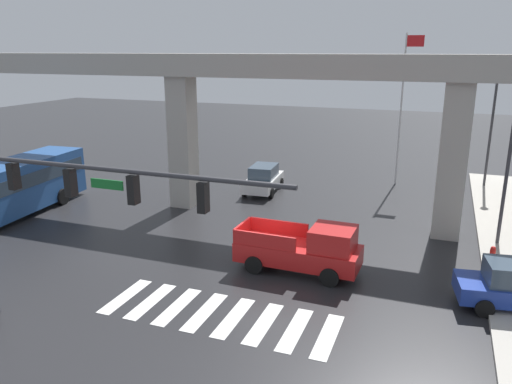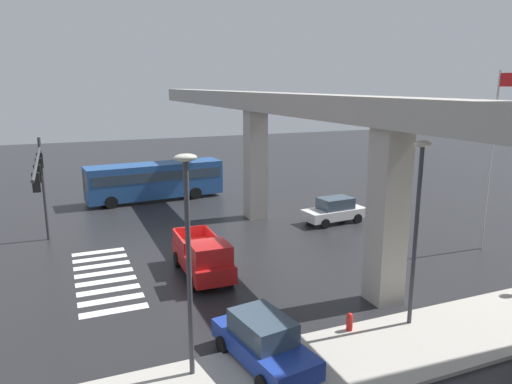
# 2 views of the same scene
# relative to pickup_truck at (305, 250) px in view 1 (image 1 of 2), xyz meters

# --- Properties ---
(ground_plane) EXTENTS (120.00, 120.00, 0.00)m
(ground_plane) POSITION_rel_pickup_truck_xyz_m (-1.84, 0.37, -0.99)
(ground_plane) COLOR #232326
(crosswalk_stripes) EXTENTS (8.25, 2.80, 0.01)m
(crosswalk_stripes) POSITION_rel_pickup_truck_xyz_m (-1.84, -4.47, -0.98)
(crosswalk_stripes) COLOR silver
(crosswalk_stripes) RESTS_ON ground
(elevated_overpass) EXTENTS (59.43, 1.82, 8.69)m
(elevated_overpass) POSITION_rel_pickup_truck_xyz_m (-1.84, 6.47, 6.40)
(elevated_overpass) COLOR #ADA89E
(elevated_overpass) RESTS_ON ground
(pickup_truck) EXTENTS (5.14, 2.16, 2.08)m
(pickup_truck) POSITION_rel_pickup_truck_xyz_m (0.00, 0.00, 0.00)
(pickup_truck) COLOR red
(pickup_truck) RESTS_ON ground
(city_bus) EXTENTS (3.45, 10.97, 2.99)m
(city_bus) POSITION_rel_pickup_truck_xyz_m (-16.98, 0.94, 0.73)
(city_bus) COLOR #234C8C
(city_bus) RESTS_ON ground
(sedan_white) EXTENTS (2.24, 4.43, 1.72)m
(sedan_white) POSITION_rel_pickup_truck_xyz_m (-5.75, 10.89, -0.14)
(sedan_white) COLOR silver
(sedan_white) RESTS_ON ground
(traffic_signal_mast) EXTENTS (10.89, 0.32, 6.20)m
(traffic_signal_mast) POSITION_rel_pickup_truck_xyz_m (-5.55, -7.05, 3.68)
(traffic_signal_mast) COLOR #38383D
(traffic_signal_mast) RESTS_ON ground
(street_lamp_mid_block) EXTENTS (0.44, 0.70, 7.24)m
(street_lamp_mid_block) POSITION_rel_pickup_truck_xyz_m (7.73, 5.97, 3.57)
(street_lamp_mid_block) COLOR #38383D
(street_lamp_mid_block) RESTS_ON ground
(street_lamp_far_north) EXTENTS (0.44, 0.70, 7.24)m
(street_lamp_far_north) POSITION_rel_pickup_truck_xyz_m (7.73, 16.94, 3.57)
(street_lamp_far_north) COLOR #38383D
(street_lamp_far_north) RESTS_ON ground
(fire_hydrant) EXTENTS (0.24, 0.24, 0.85)m
(fire_hydrant) POSITION_rel_pickup_truck_xyz_m (7.33, 3.50, -0.56)
(fire_hydrant) COLOR red
(fire_hydrant) RESTS_ON ground
(flagpole) EXTENTS (1.16, 0.12, 9.92)m
(flagpole) POSITION_rel_pickup_truck_xyz_m (2.18, 15.85, 4.77)
(flagpole) COLOR silver
(flagpole) RESTS_ON ground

